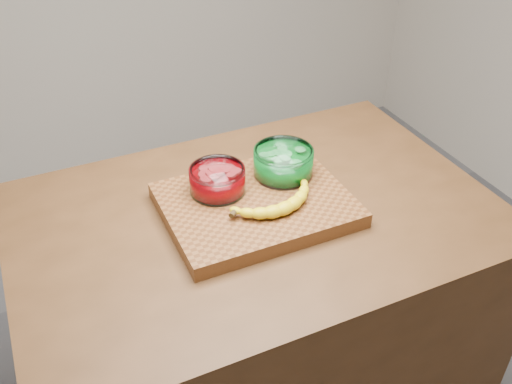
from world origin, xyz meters
name	(u,v)px	position (x,y,z in m)	size (l,w,h in m)	color
counter	(256,331)	(0.00, 0.00, 0.45)	(1.20, 0.80, 0.90)	#482B15
cutting_board	(256,205)	(0.00, 0.00, 0.92)	(0.45, 0.35, 0.04)	brown
bowl_red	(217,180)	(-0.07, 0.07, 0.97)	(0.14, 0.14, 0.07)	white
bowl_green	(283,162)	(0.11, 0.07, 0.98)	(0.15, 0.15, 0.07)	white
banana	(275,201)	(0.03, -0.05, 0.96)	(0.26, 0.13, 0.04)	yellow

